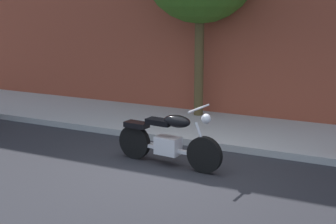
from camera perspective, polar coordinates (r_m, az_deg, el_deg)
ground_plane at (r=8.34m, az=0.18°, el=-7.18°), size 60.00×60.00×0.00m
sidewalk at (r=10.82m, az=6.80°, el=-2.12°), size 25.38×2.56×0.14m
motorcycle at (r=8.54m, az=0.01°, el=-3.37°), size 2.11×0.70×1.14m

